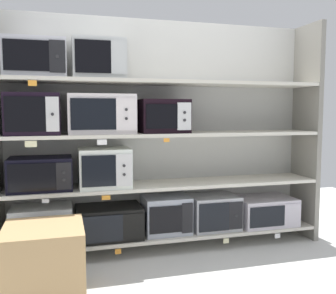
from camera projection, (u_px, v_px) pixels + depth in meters
back_panel at (162, 133)px, 3.64m from camera, size 3.04×0.04×2.12m
upright_right at (306, 132)px, 3.80m from camera, size 0.05×0.43×2.12m
shelf_0 at (168, 234)px, 3.50m from camera, size 2.84×0.43×0.03m
microwave_0 at (42, 225)px, 3.19m from camera, size 0.50×0.34×0.32m
microwave_1 at (109, 222)px, 3.34m from camera, size 0.57×0.39×0.28m
microwave_2 at (166, 214)px, 3.48m from camera, size 0.42×0.34×0.34m
microwave_3 at (214, 212)px, 3.60m from camera, size 0.45×0.37×0.32m
microwave_4 at (264, 211)px, 3.75m from camera, size 0.57×0.42×0.27m
price_tag_0 at (38, 260)px, 3.00m from camera, size 0.07×0.00×0.05m
price_tag_1 at (118, 252)px, 3.17m from camera, size 0.05×0.00×0.04m
price_tag_2 at (226, 241)px, 3.43m from camera, size 0.05×0.00×0.04m
price_tag_3 at (277, 236)px, 3.57m from camera, size 0.06×0.00×0.05m
shelf_1 at (168, 185)px, 3.46m from camera, size 2.84×0.43×0.03m
microwave_5 at (41, 174)px, 3.15m from camera, size 0.51×0.38×0.27m
microwave_6 at (104, 167)px, 3.29m from camera, size 0.44×0.42×0.34m
price_tag_4 at (46, 201)px, 2.97m from camera, size 0.05×0.00×0.03m
price_tag_5 at (106, 198)px, 3.10m from camera, size 0.07×0.00×0.04m
shelf_2 at (168, 134)px, 3.42m from camera, size 2.84×0.43×0.03m
microwave_7 at (33, 114)px, 3.09m from camera, size 0.42×0.42×0.34m
microwave_8 at (101, 114)px, 3.24m from camera, size 0.57×0.34×0.34m
microwave_9 at (163, 116)px, 3.39m from camera, size 0.43×0.36×0.30m
price_tag_6 at (31, 144)px, 2.90m from camera, size 0.09×0.00×0.05m
price_tag_7 at (102, 142)px, 3.05m from camera, size 0.08×0.00×0.04m
price_tag_8 at (167, 140)px, 3.19m from camera, size 0.05×0.00×0.03m
shelf_3 at (168, 83)px, 3.37m from camera, size 2.84×0.43×0.03m
microwave_10 at (36, 58)px, 3.06m from camera, size 0.48×0.36×0.31m
microwave_11 at (99, 59)px, 3.19m from camera, size 0.44×0.35×0.33m
price_tag_9 at (32, 83)px, 2.87m from camera, size 0.06×0.00×0.04m
shipping_carton at (44, 263)px, 2.53m from camera, size 0.52×0.52×0.50m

